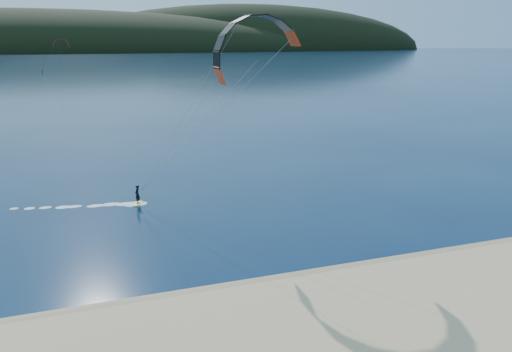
# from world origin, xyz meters

# --- Properties ---
(ground) EXTENTS (1800.00, 1800.00, 0.00)m
(ground) POSITION_xyz_m (0.00, 0.00, 0.00)
(ground) COLOR #08193B
(ground) RESTS_ON ground
(wet_sand) EXTENTS (220.00, 2.50, 0.10)m
(wet_sand) POSITION_xyz_m (0.00, 4.50, 0.05)
(wet_sand) COLOR #876E4E
(wet_sand) RESTS_ON ground
(headland) EXTENTS (1200.00, 310.00, 140.00)m
(headland) POSITION_xyz_m (0.63, 745.28, 0.00)
(headland) COLOR black
(headland) RESTS_ON ground
(kitesurfer_near) EXTENTS (24.01, 6.61, 15.84)m
(kitesurfer_near) POSITION_xyz_m (7.17, 18.57, 11.45)
(kitesurfer_near) COLOR gold
(kitesurfer_near) RESTS_ON ground
(kitesurfer_far) EXTENTS (12.32, 7.71, 14.58)m
(kitesurfer_far) POSITION_xyz_m (-12.34, 206.78, 11.21)
(kitesurfer_far) COLOR gold
(kitesurfer_far) RESTS_ON ground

